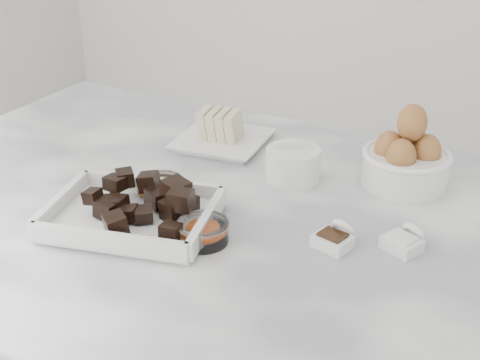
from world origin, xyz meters
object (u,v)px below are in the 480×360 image
at_px(butter_plate, 221,133).
at_px(sugar_ramekin, 293,163).
at_px(honey_bowl, 160,189).
at_px(zest_bowl, 203,231).
at_px(vanilla_spoon, 335,238).
at_px(egg_bowl, 406,159).
at_px(salt_spoon, 405,240).
at_px(chocolate_dish, 132,209).

distance_m(butter_plate, sugar_ramekin, 0.19).
distance_m(honey_bowl, zest_bowl, 0.15).
bearing_deg(vanilla_spoon, sugar_ramekin, 129.91).
height_order(egg_bowl, zest_bowl, egg_bowl).
distance_m(sugar_ramekin, egg_bowl, 0.18).
distance_m(butter_plate, salt_spoon, 0.45).
xyz_separation_m(butter_plate, salt_spoon, (0.40, -0.20, -0.01)).
xyz_separation_m(egg_bowl, salt_spoon, (0.06, -0.20, -0.03)).
xyz_separation_m(egg_bowl, vanilla_spoon, (-0.03, -0.23, -0.03)).
height_order(chocolate_dish, zest_bowl, chocolate_dish).
relative_size(honey_bowl, vanilla_spoon, 1.16).
distance_m(sugar_ramekin, vanilla_spoon, 0.22).
relative_size(vanilla_spoon, salt_spoon, 0.94).
xyz_separation_m(chocolate_dish, zest_bowl, (0.12, 0.01, -0.01)).
bearing_deg(butter_plate, vanilla_spoon, -37.10).
xyz_separation_m(sugar_ramekin, vanilla_spoon, (0.14, -0.16, -0.02)).
relative_size(egg_bowl, honey_bowl, 1.86).
xyz_separation_m(chocolate_dish, vanilla_spoon, (0.29, 0.08, -0.01)).
height_order(sugar_ramekin, vanilla_spoon, sugar_ramekin).
relative_size(honey_bowl, salt_spoon, 1.09).
bearing_deg(egg_bowl, honey_bowl, -144.62).
bearing_deg(butter_plate, chocolate_dish, -84.51).
height_order(chocolate_dish, egg_bowl, egg_bowl).
bearing_deg(egg_bowl, zest_bowl, -122.70).
distance_m(butter_plate, zest_bowl, 0.35).
bearing_deg(zest_bowl, egg_bowl, 57.30).
distance_m(egg_bowl, vanilla_spoon, 0.24).
relative_size(egg_bowl, zest_bowl, 1.93).
bearing_deg(zest_bowl, vanilla_spoon, 24.91).
bearing_deg(chocolate_dish, sugar_ramekin, 59.25).
distance_m(honey_bowl, vanilla_spoon, 0.29).
bearing_deg(vanilla_spoon, egg_bowl, 81.98).
distance_m(vanilla_spoon, salt_spoon, 0.10).
height_order(vanilla_spoon, salt_spoon, same).
relative_size(sugar_ramekin, salt_spoon, 1.27).
xyz_separation_m(chocolate_dish, butter_plate, (-0.03, 0.32, -0.00)).
distance_m(egg_bowl, honey_bowl, 0.40).
relative_size(chocolate_dish, egg_bowl, 1.91).
relative_size(chocolate_dish, salt_spoon, 3.89).
bearing_deg(honey_bowl, salt_spoon, 5.32).
relative_size(chocolate_dish, honey_bowl, 3.56).
bearing_deg(sugar_ramekin, salt_spoon, -29.31).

